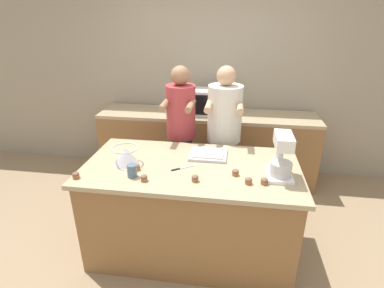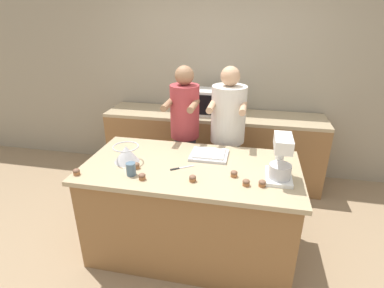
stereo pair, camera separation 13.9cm
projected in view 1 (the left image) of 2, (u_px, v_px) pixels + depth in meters
ground_plane at (191, 246)px, 2.95m from camera, size 16.00×16.00×0.00m
back_wall at (211, 75)px, 4.01m from camera, size 10.00×0.06×2.70m
island_counter at (191, 208)px, 2.77m from camera, size 1.86×0.96×0.90m
back_counter at (207, 146)px, 4.05m from camera, size 2.80×0.60×0.93m
person_left at (181, 137)px, 3.29m from camera, size 0.33×0.49×1.63m
person_right at (223, 140)px, 3.23m from camera, size 0.37×0.52×1.64m
stand_mixer at (281, 158)px, 2.35m from camera, size 0.20×0.30×0.36m
mixing_bowl at (126, 155)px, 2.60m from camera, size 0.23×0.23×0.15m
baking_tray at (208, 154)px, 2.76m from camera, size 0.34×0.29×0.04m
microwave_oven at (209, 102)px, 3.80m from camera, size 0.54×0.33×0.31m
drinking_glass at (132, 171)px, 2.39m from camera, size 0.08×0.08×0.11m
knife at (182, 168)px, 2.53m from camera, size 0.19×0.14×0.01m
cupcake_0 at (248, 181)px, 2.30m from camera, size 0.06×0.06×0.05m
cupcake_1 at (264, 181)px, 2.29m from camera, size 0.06×0.06×0.05m
cupcake_2 at (195, 178)px, 2.33m from camera, size 0.06×0.06×0.05m
cupcake_3 at (235, 172)px, 2.42m from camera, size 0.06×0.06×0.05m
cupcake_4 at (144, 178)px, 2.34m from camera, size 0.06×0.06×0.05m
cupcake_5 at (76, 175)px, 2.38m from camera, size 0.06×0.06×0.05m
cupcake_6 at (137, 167)px, 2.50m from camera, size 0.06×0.06×0.05m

